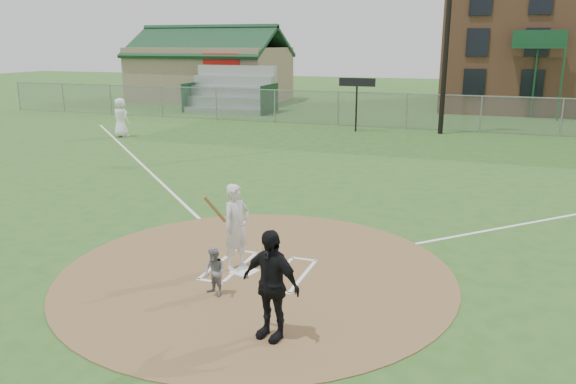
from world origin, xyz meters
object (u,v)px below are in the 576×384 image
(ondeck_player, at_px, (121,118))
(home_plate, at_px, (244,272))
(umpire, at_px, (270,284))
(batter_at_plate, at_px, (236,227))
(catcher, at_px, (215,272))

(ondeck_player, bearing_deg, home_plate, 143.41)
(umpire, distance_m, batter_at_plate, 3.04)
(batter_at_plate, bearing_deg, umpire, -54.77)
(home_plate, xyz_separation_m, ondeck_player, (-13.38, 14.36, 0.97))
(catcher, xyz_separation_m, ondeck_player, (-13.30, 15.58, 0.51))
(home_plate, distance_m, ondeck_player, 19.65)
(ondeck_player, distance_m, batter_at_plate, 19.36)
(batter_at_plate, bearing_deg, ondeck_player, 132.78)
(home_plate, height_order, umpire, umpire)
(home_plate, xyz_separation_m, umpire, (1.52, -2.33, 0.93))
(umpire, xyz_separation_m, batter_at_plate, (-1.75, 2.48, 0.01))
(umpire, height_order, ondeck_player, ondeck_player)
(catcher, bearing_deg, umpire, -11.63)
(umpire, height_order, batter_at_plate, batter_at_plate)
(umpire, distance_m, ondeck_player, 22.38)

